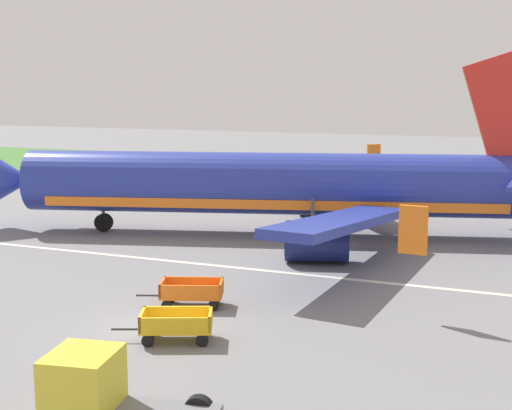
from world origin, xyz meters
TOP-DOWN VIEW (x-y plane):
  - ground_plane at (0.00, 0.00)m, footprint 220.00×220.00m
  - grass_strip at (0.00, 47.98)m, footprint 220.00×28.00m
  - apron_stripe at (0.00, 9.56)m, footprint 120.00×0.36m
  - airplane at (-0.94, 17.99)m, footprint 37.07×30.07m
  - baggage_cart_nearest at (1.40, -0.73)m, footprint 3.56×2.26m
  - baggage_cart_second_in_row at (0.07, 3.08)m, footprint 3.59×2.16m
  - service_truck_beside_carts at (2.77, -7.38)m, footprint 4.64×2.64m

SIDE VIEW (x-z plane):
  - ground_plane at x=0.00m, z-range 0.00..0.00m
  - apron_stripe at x=0.00m, z-range 0.00..0.01m
  - grass_strip at x=0.00m, z-range 0.00..0.06m
  - baggage_cart_nearest at x=1.40m, z-range 0.07..1.14m
  - baggage_cart_second_in_row at x=0.07m, z-range 0.07..1.14m
  - service_truck_beside_carts at x=2.77m, z-range 0.05..2.15m
  - airplane at x=-0.94m, z-range -2.62..8.72m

